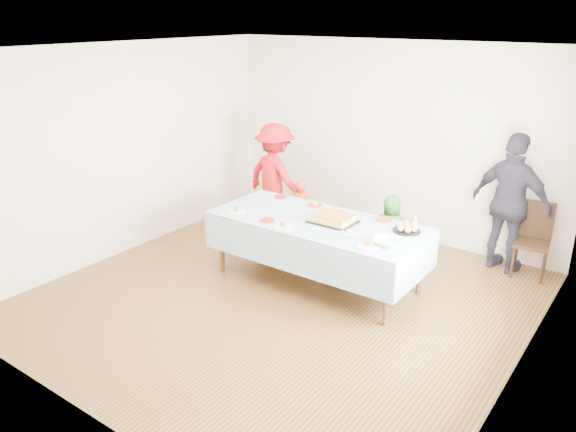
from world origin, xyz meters
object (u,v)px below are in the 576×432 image
adult_left (275,177)px  party_table (317,225)px  birthday_cake (333,219)px  dining_chair (534,235)px

adult_left → party_table: bearing=151.3°
party_table → birthday_cake: 0.21m
adult_left → birthday_cake: bearing=155.7°
birthday_cake → party_table: bearing=-164.9°
birthday_cake → adult_left: 1.94m
dining_chair → adult_left: 3.51m
birthday_cake → dining_chair: size_ratio=0.56×
birthday_cake → adult_left: bearing=146.8°
birthday_cake → dining_chair: (1.82, 1.67, -0.32)m
party_table → dining_chair: bearing=40.7°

